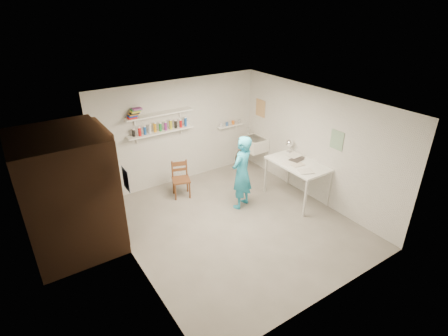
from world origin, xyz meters
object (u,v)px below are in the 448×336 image
man (242,173)px  work_table (296,181)px  belfast_sink (254,144)px  desk_lamp (290,143)px  wall_clock (240,157)px  wooden_chair (181,180)px

man → work_table: 1.28m
belfast_sink → work_table: 1.67m
belfast_sink → desk_lamp: bearing=-84.7°
belfast_sink → wall_clock: (-1.19, -1.03, 0.35)m
belfast_sink → work_table: bearing=-93.8°
wall_clock → work_table: size_ratio=0.22×
work_table → man: bearing=160.4°
work_table → wooden_chair: bearing=144.0°
wooden_chair → belfast_sink: bearing=22.7°
man → wall_clock: 0.34m
belfast_sink → work_table: (-0.11, -1.64, -0.27)m
work_table → desk_lamp: 0.86m
wooden_chair → work_table: work_table is taller
belfast_sink → man: 1.77m
man → wooden_chair: bearing=-73.3°
man → belfast_sink: bearing=-158.5°
man → work_table: bearing=137.8°
man → work_table: man is taller
belfast_sink → man: bearing=-135.9°
wall_clock → desk_lamp: bearing=-26.9°
man → wall_clock: size_ratio=5.56×
work_table → desk_lamp: size_ratio=8.00×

